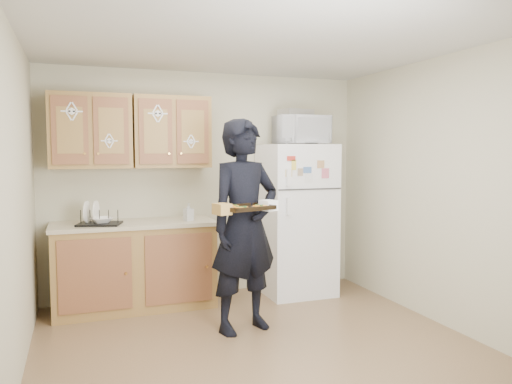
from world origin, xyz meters
TOP-DOWN VIEW (x-y plane):
  - floor at (0.00, 0.00)m, footprint 3.60×3.60m
  - ceiling at (0.00, 0.00)m, footprint 3.60×3.60m
  - wall_back at (0.00, 1.80)m, footprint 3.60×0.04m
  - wall_front at (0.00, -1.80)m, footprint 3.60×0.04m
  - wall_left at (-1.80, 0.00)m, footprint 0.04×3.60m
  - wall_right at (1.80, 0.00)m, footprint 0.04×3.60m
  - refrigerator at (0.95, 1.43)m, footprint 0.75×0.70m
  - base_cabinet at (-0.85, 1.48)m, footprint 1.60×0.60m
  - countertop at (-0.85, 1.48)m, footprint 1.64×0.64m
  - upper_cab_left at (-1.25, 1.61)m, footprint 0.80×0.33m
  - upper_cab_right at (-0.43, 1.61)m, footprint 0.80×0.33m
  - cereal_box at (1.47, 1.67)m, footprint 0.20×0.07m
  - person at (0.01, 0.49)m, footprint 0.80×0.64m
  - baking_tray at (-0.07, 0.20)m, footprint 0.48×0.41m
  - pizza_front_left at (-0.14, 0.11)m, footprint 0.14×0.14m
  - pizza_front_right at (0.04, 0.17)m, footprint 0.14×0.14m
  - pizza_back_left at (-0.18, 0.24)m, footprint 0.14×0.14m
  - microwave at (0.98, 1.38)m, footprint 0.59×0.42m
  - foil_pan at (0.92, 1.41)m, footprint 0.38×0.30m
  - dish_rack at (-1.19, 1.39)m, footprint 0.47×0.40m
  - bowl at (-1.17, 1.39)m, footprint 0.26×0.26m
  - soap_bottle at (-0.30, 1.38)m, footprint 0.11×0.11m

SIDE VIEW (x-z plane):
  - floor at x=0.00m, z-range 0.00..0.00m
  - cereal_box at x=1.47m, z-range 0.00..0.32m
  - base_cabinet at x=-0.85m, z-range 0.00..0.86m
  - refrigerator at x=0.95m, z-range 0.00..1.70m
  - countertop at x=-0.85m, z-range 0.86..0.90m
  - bowl at x=-1.17m, z-range 0.92..0.97m
  - person at x=0.01m, z-range 0.00..1.91m
  - dish_rack at x=-1.19m, z-range 0.90..1.06m
  - soap_bottle at x=-0.30m, z-range 0.90..1.09m
  - baking_tray at x=-0.07m, z-range 1.13..1.17m
  - pizza_front_left at x=-0.14m, z-range 1.15..1.17m
  - pizza_front_right at x=0.04m, z-range 1.15..1.17m
  - pizza_back_left at x=-0.18m, z-range 1.15..1.17m
  - wall_back at x=0.00m, z-range 0.00..2.50m
  - wall_front at x=0.00m, z-range 0.00..2.50m
  - wall_left at x=-1.80m, z-range 0.00..2.50m
  - wall_right at x=1.80m, z-range 0.00..2.50m
  - upper_cab_left at x=-1.25m, z-range 1.45..2.20m
  - upper_cab_right at x=-0.43m, z-range 1.45..2.20m
  - microwave at x=0.98m, z-range 1.70..2.02m
  - foil_pan at x=0.92m, z-range 2.02..2.09m
  - ceiling at x=0.00m, z-range 2.50..2.50m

